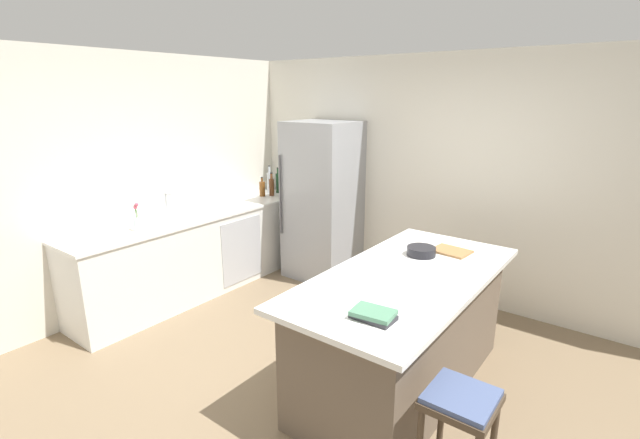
{
  "coord_description": "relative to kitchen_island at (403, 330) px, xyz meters",
  "views": [
    {
      "loc": [
        1.89,
        -2.34,
        2.19
      ],
      "look_at": [
        -0.67,
        1.03,
        1.0
      ],
      "focal_mm": 25.17,
      "sensor_mm": 36.0,
      "label": 1
    }
  ],
  "objects": [
    {
      "name": "ground_plane",
      "position": [
        -0.56,
        -0.46,
        -0.47
      ],
      "size": [
        7.2,
        7.2,
        0.0
      ],
      "primitive_type": "plane",
      "color": "#7A664C"
    },
    {
      "name": "wall_rear",
      "position": [
        -0.56,
        1.79,
        0.83
      ],
      "size": [
        6.0,
        0.1,
        2.6
      ],
      "primitive_type": "cube",
      "color": "silver",
      "rests_on": "ground_plane"
    },
    {
      "name": "wall_left",
      "position": [
        -3.01,
        -0.46,
        0.83
      ],
      "size": [
        0.1,
        6.0,
        2.6
      ],
      "primitive_type": "cube",
      "color": "silver",
      "rests_on": "ground_plane"
    },
    {
      "name": "counter_run_left",
      "position": [
        -2.66,
        0.2,
        -0.01
      ],
      "size": [
        0.64,
        2.93,
        0.91
      ],
      "color": "silver",
      "rests_on": "ground_plane"
    },
    {
      "name": "kitchen_island",
      "position": [
        0.0,
        0.0,
        0.0
      ],
      "size": [
        1.01,
        2.11,
        0.92
      ],
      "color": "brown",
      "rests_on": "ground_plane"
    },
    {
      "name": "refrigerator",
      "position": [
        -1.82,
        1.4,
        0.48
      ],
      "size": [
        0.77,
        0.73,
        1.89
      ],
      "color": "#93969B",
      "rests_on": "ground_plane"
    },
    {
      "name": "bar_stool",
      "position": [
        0.71,
        -0.74,
        0.08
      ],
      "size": [
        0.36,
        0.36,
        0.68
      ],
      "color": "#473828",
      "rests_on": "ground_plane"
    },
    {
      "name": "sink_faucet",
      "position": [
        -2.7,
        -0.14,
        0.6
      ],
      "size": [
        0.15,
        0.05,
        0.3
      ],
      "color": "silver",
      "rests_on": "counter_run_left"
    },
    {
      "name": "flower_vase",
      "position": [
        -2.58,
        -0.56,
        0.53
      ],
      "size": [
        0.09,
        0.09,
        0.28
      ],
      "color": "silver",
      "rests_on": "counter_run_left"
    },
    {
      "name": "wine_bottle",
      "position": [
        -2.67,
        1.55,
        0.58
      ],
      "size": [
        0.07,
        0.07,
        0.34
      ],
      "color": "#19381E",
      "rests_on": "counter_run_left"
    },
    {
      "name": "soda_bottle",
      "position": [
        -2.74,
        1.45,
        0.59
      ],
      "size": [
        0.07,
        0.07,
        0.37
      ],
      "color": "silver",
      "rests_on": "counter_run_left"
    },
    {
      "name": "syrup_bottle",
      "position": [
        -2.62,
        1.36,
        0.56
      ],
      "size": [
        0.06,
        0.06,
        0.3
      ],
      "color": "#5B3319",
      "rests_on": "counter_run_left"
    },
    {
      "name": "whiskey_bottle",
      "position": [
        -2.69,
        1.26,
        0.54
      ],
      "size": [
        0.07,
        0.07,
        0.25
      ],
      "color": "brown",
      "rests_on": "counter_run_left"
    },
    {
      "name": "cookbook_stack",
      "position": [
        0.15,
        -0.73,
        0.48
      ],
      "size": [
        0.26,
        0.2,
        0.05
      ],
      "color": "#2D2D33",
      "rests_on": "kitchen_island"
    },
    {
      "name": "mixing_bowl",
      "position": [
        -0.09,
        0.43,
        0.49
      ],
      "size": [
        0.23,
        0.23,
        0.07
      ],
      "color": "black",
      "rests_on": "kitchen_island"
    },
    {
      "name": "cutting_board",
      "position": [
        0.08,
        0.65,
        0.46
      ],
      "size": [
        0.32,
        0.26,
        0.02
      ],
      "color": "#9E7042",
      "rests_on": "kitchen_island"
    }
  ]
}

